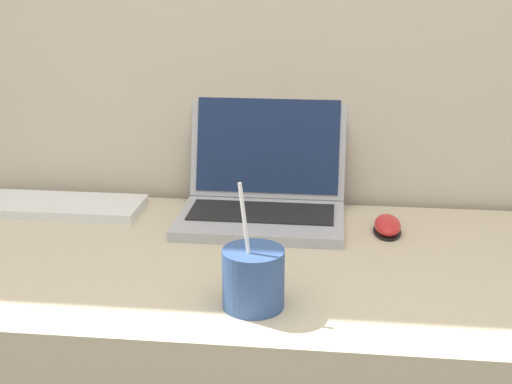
{
  "coord_description": "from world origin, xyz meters",
  "views": [
    {
      "loc": [
        0.14,
        -0.85,
        1.28
      ],
      "look_at": [
        -0.0,
        0.42,
        0.85
      ],
      "focal_mm": 50.0,
      "sensor_mm": 36.0,
      "label": 1
    }
  ],
  "objects_px": {
    "laptop": "(262,191)",
    "computer_mouse": "(387,226)",
    "drink_cup": "(253,277)",
    "external_keyboard": "(50,206)"
  },
  "relations": [
    {
      "from": "laptop",
      "to": "computer_mouse",
      "type": "xyz_separation_m",
      "value": [
        0.25,
        -0.06,
        -0.04
      ]
    },
    {
      "from": "laptop",
      "to": "drink_cup",
      "type": "distance_m",
      "value": 0.4
    },
    {
      "from": "drink_cup",
      "to": "external_keyboard",
      "type": "xyz_separation_m",
      "value": [
        -0.48,
        0.38,
        -0.04
      ]
    },
    {
      "from": "drink_cup",
      "to": "computer_mouse",
      "type": "xyz_separation_m",
      "value": [
        0.22,
        0.33,
        -0.04
      ]
    },
    {
      "from": "laptop",
      "to": "drink_cup",
      "type": "bearing_deg",
      "value": -85.66
    },
    {
      "from": "computer_mouse",
      "to": "external_keyboard",
      "type": "xyz_separation_m",
      "value": [
        -0.7,
        0.05,
        -0.0
      ]
    },
    {
      "from": "drink_cup",
      "to": "computer_mouse",
      "type": "distance_m",
      "value": 0.4
    },
    {
      "from": "computer_mouse",
      "to": "external_keyboard",
      "type": "height_order",
      "value": "computer_mouse"
    },
    {
      "from": "laptop",
      "to": "computer_mouse",
      "type": "relative_size",
      "value": 3.26
    },
    {
      "from": "laptop",
      "to": "external_keyboard",
      "type": "height_order",
      "value": "laptop"
    }
  ]
}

